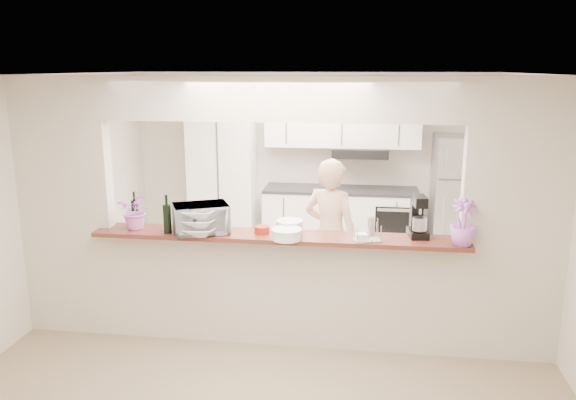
% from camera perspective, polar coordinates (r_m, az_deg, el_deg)
% --- Properties ---
extents(floor, '(6.00, 6.00, 0.00)m').
position_cam_1_polar(floor, '(5.55, -0.92, -14.18)').
color(floor, gray).
rests_on(floor, ground).
extents(tile_overlay, '(5.00, 2.90, 0.01)m').
position_cam_1_polar(tile_overlay, '(6.95, 1.03, -8.28)').
color(tile_overlay, beige).
rests_on(tile_overlay, floor).
extents(partition, '(5.00, 0.15, 2.50)m').
position_cam_1_polar(partition, '(5.04, -0.98, 0.94)').
color(partition, beige).
rests_on(partition, floor).
extents(bar_counter, '(3.40, 0.38, 1.09)m').
position_cam_1_polar(bar_counter, '(5.31, -0.95, -8.68)').
color(bar_counter, beige).
rests_on(bar_counter, floor).
extents(kitchen_cabinets, '(3.15, 0.62, 2.25)m').
position_cam_1_polar(kitchen_cabinets, '(7.81, 0.72, 1.60)').
color(kitchen_cabinets, white).
rests_on(kitchen_cabinets, floor).
extents(refrigerator, '(0.75, 0.70, 1.70)m').
position_cam_1_polar(refrigerator, '(7.82, 17.14, 0.07)').
color(refrigerator, '#A0A0A4').
rests_on(refrigerator, floor).
extents(flower_left, '(0.34, 0.31, 0.35)m').
position_cam_1_polar(flower_left, '(5.41, -15.17, -1.07)').
color(flower_left, pink).
rests_on(flower_left, bar_counter).
extents(wine_bottle_a, '(0.07, 0.07, 0.33)m').
position_cam_1_polar(wine_bottle_a, '(5.55, -15.29, -1.19)').
color(wine_bottle_a, black).
rests_on(wine_bottle_a, bar_counter).
extents(wine_bottle_b, '(0.07, 0.07, 0.36)m').
position_cam_1_polar(wine_bottle_b, '(5.21, -12.17, -1.83)').
color(wine_bottle_b, black).
rests_on(wine_bottle_b, bar_counter).
extents(toaster_oven, '(0.58, 0.50, 0.27)m').
position_cam_1_polar(toaster_oven, '(5.16, -8.85, -1.89)').
color(toaster_oven, '#A5A5AA').
rests_on(toaster_oven, bar_counter).
extents(serving_bowls, '(0.34, 0.34, 0.24)m').
position_cam_1_polar(serving_bowls, '(5.10, -9.06, -2.25)').
color(serving_bowls, white).
rests_on(serving_bowls, bar_counter).
extents(plate_stack_a, '(0.25, 0.25, 0.11)m').
position_cam_1_polar(plate_stack_a, '(5.14, 0.19, -2.68)').
color(plate_stack_a, white).
rests_on(plate_stack_a, bar_counter).
extents(plate_stack_b, '(0.27, 0.27, 0.09)m').
position_cam_1_polar(plate_stack_b, '(4.93, -0.15, -3.49)').
color(plate_stack_b, white).
rests_on(plate_stack_b, bar_counter).
extents(red_bowl, '(0.14, 0.14, 0.07)m').
position_cam_1_polar(red_bowl, '(5.13, -2.67, -3.02)').
color(red_bowl, maroon).
rests_on(red_bowl, bar_counter).
extents(tan_bowl, '(0.17, 0.17, 0.08)m').
position_cam_1_polar(tan_bowl, '(5.20, -0.28, -2.70)').
color(tan_bowl, beige).
rests_on(tan_bowl, bar_counter).
extents(utensil_caddy, '(0.26, 0.20, 0.22)m').
position_cam_1_polar(utensil_caddy, '(4.92, 8.04, -3.15)').
color(utensil_caddy, silver).
rests_on(utensil_caddy, bar_counter).
extents(stand_mixer, '(0.19, 0.27, 0.37)m').
position_cam_1_polar(stand_mixer, '(5.12, 13.09, -1.81)').
color(stand_mixer, black).
rests_on(stand_mixer, bar_counter).
extents(flower_right, '(0.29, 0.29, 0.40)m').
position_cam_1_polar(flower_right, '(4.96, 17.37, -2.18)').
color(flower_right, '#AF63B9').
rests_on(flower_right, bar_counter).
extents(person, '(0.71, 0.61, 1.65)m').
position_cam_1_polar(person, '(5.94, 4.34, -3.73)').
color(person, '#DCAD8F').
rests_on(person, floor).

